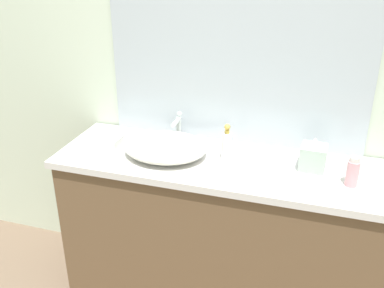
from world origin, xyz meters
TOP-DOWN VIEW (x-y plane):
  - bathroom_wall_rear at (0.00, 0.73)m, footprint 6.00×0.06m
  - vanity_counter at (-0.08, 0.44)m, footprint 1.58×0.51m
  - wall_mirror_panel at (-0.08, 0.69)m, footprint 1.28×0.01m
  - sink_basin at (-0.35, 0.42)m, footprint 0.40×0.34m
  - faucet at (-0.35, 0.61)m, footprint 0.03×0.12m
  - soap_dispenser at (-0.06, 0.46)m, footprint 0.05×0.05m
  - lotion_bottle at (0.50, 0.39)m, footprint 0.05×0.05m
  - tissue_box at (0.33, 0.49)m, footprint 0.12×0.12m
  - folded_hand_towel at (-0.70, 0.44)m, footprint 0.19×0.12m

SIDE VIEW (x-z plane):
  - vanity_counter at x=-0.08m, z-range 0.00..0.85m
  - folded_hand_towel at x=-0.70m, z-range 0.85..0.89m
  - sink_basin at x=-0.35m, z-range 0.85..0.94m
  - lotion_bottle at x=0.50m, z-range 0.84..0.98m
  - tissue_box at x=0.33m, z-range 0.83..0.99m
  - soap_dispenser at x=-0.06m, z-range 0.83..1.02m
  - faucet at x=-0.35m, z-range 0.86..1.01m
  - bathroom_wall_rear at x=0.00m, z-range 0.00..2.60m
  - wall_mirror_panel at x=-0.08m, z-range 0.85..1.80m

